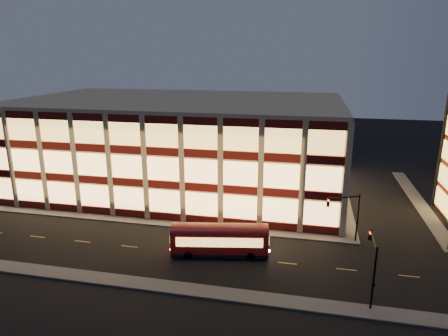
# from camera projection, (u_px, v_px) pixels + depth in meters

# --- Properties ---
(ground) EXTENTS (200.00, 200.00, 0.00)m
(ground) POSITION_uv_depth(u_px,v_px,m) (164.00, 227.00, 51.05)
(ground) COLOR black
(ground) RESTS_ON ground
(sidewalk_office_south) EXTENTS (54.00, 2.00, 0.15)m
(sidewalk_office_south) POSITION_uv_depth(u_px,v_px,m) (145.00, 221.00, 52.58)
(sidewalk_office_south) COLOR #514F4C
(sidewalk_office_south) RESTS_ON ground
(sidewalk_office_east) EXTENTS (2.00, 30.00, 0.15)m
(sidewalk_office_east) POSITION_uv_depth(u_px,v_px,m) (342.00, 195.00, 62.30)
(sidewalk_office_east) COLOR #514F4C
(sidewalk_office_east) RESTS_ON ground
(sidewalk_tower_west) EXTENTS (2.00, 30.00, 0.15)m
(sidewalk_tower_west) POSITION_uv_depth(u_px,v_px,m) (418.00, 200.00, 60.06)
(sidewalk_tower_west) COLOR #514F4C
(sidewalk_tower_west) RESTS_ON ground
(sidewalk_near) EXTENTS (100.00, 2.00, 0.15)m
(sidewalk_near) POSITION_uv_depth(u_px,v_px,m) (117.00, 280.00, 38.81)
(sidewalk_near) COLOR #514F4C
(sidewalk_near) RESTS_ON ground
(office_building) EXTENTS (50.45, 30.45, 14.50)m
(office_building) POSITION_uv_depth(u_px,v_px,m) (182.00, 143.00, 65.55)
(office_building) COLOR tan
(office_building) RESTS_ON ground
(traffic_signal_far) EXTENTS (3.79, 1.87, 6.00)m
(traffic_signal_far) POSITION_uv_depth(u_px,v_px,m) (347.00, 210.00, 45.61)
(traffic_signal_far) COLOR black
(traffic_signal_far) RESTS_ON ground
(traffic_signal_near) EXTENTS (0.32, 4.45, 6.00)m
(traffic_signal_near) POSITION_uv_depth(u_px,v_px,m) (373.00, 259.00, 34.75)
(traffic_signal_near) COLOR black
(traffic_signal_near) RESTS_ON ground
(trolley_bus) EXTENTS (10.80, 4.48, 3.56)m
(trolley_bus) POSITION_uv_depth(u_px,v_px,m) (220.00, 238.00, 43.50)
(trolley_bus) COLOR maroon
(trolley_bus) RESTS_ON ground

